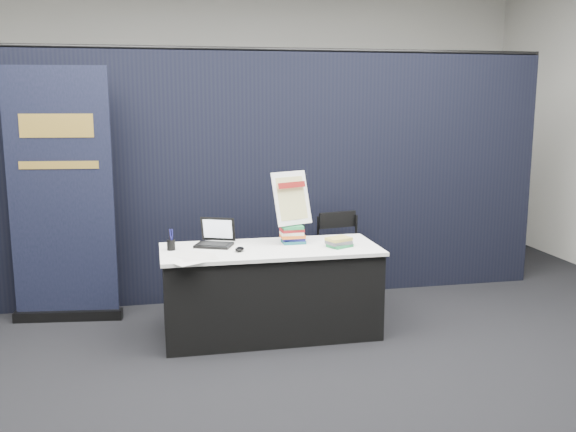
# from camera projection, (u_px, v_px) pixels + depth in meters

# --- Properties ---
(floor) EXTENTS (8.00, 8.00, 0.00)m
(floor) POSITION_uv_depth(u_px,v_px,m) (284.00, 359.00, 4.91)
(floor) COLOR black
(floor) RESTS_ON ground
(wall_back) EXTENTS (8.00, 0.02, 3.50)m
(wall_back) POSITION_uv_depth(u_px,v_px,m) (223.00, 115.00, 8.44)
(wall_back) COLOR beige
(wall_back) RESTS_ON floor
(drape_partition) EXTENTS (6.00, 0.08, 2.40)m
(drape_partition) POSITION_uv_depth(u_px,v_px,m) (251.00, 178.00, 6.23)
(drape_partition) COLOR black
(drape_partition) RESTS_ON floor
(display_table) EXTENTS (1.80, 0.75, 0.75)m
(display_table) POSITION_uv_depth(u_px,v_px,m) (271.00, 291.00, 5.37)
(display_table) COLOR black
(display_table) RESTS_ON floor
(laptop) EXTENTS (0.35, 0.34, 0.23)m
(laptop) POSITION_uv_depth(u_px,v_px,m) (213.00, 239.00, 5.37)
(laptop) COLOR black
(laptop) RESTS_ON display_table
(mouse) EXTENTS (0.11, 0.13, 0.04)m
(mouse) POSITION_uv_depth(u_px,v_px,m) (240.00, 249.00, 5.17)
(mouse) COLOR black
(mouse) RESTS_ON display_table
(brochure_left) EXTENTS (0.32, 0.29, 0.00)m
(brochure_left) POSITION_uv_depth(u_px,v_px,m) (190.00, 262.00, 4.84)
(brochure_left) COLOR white
(brochure_left) RESTS_ON display_table
(brochure_mid) EXTENTS (0.38, 0.35, 0.00)m
(brochure_mid) POSITION_uv_depth(u_px,v_px,m) (192.00, 255.00, 5.05)
(brochure_mid) COLOR silver
(brochure_mid) RESTS_ON display_table
(brochure_right) EXTENTS (0.30, 0.24, 0.00)m
(brochure_right) POSITION_uv_depth(u_px,v_px,m) (199.00, 258.00, 4.96)
(brochure_right) COLOR silver
(brochure_right) RESTS_ON display_table
(pen_cup) EXTENTS (0.07, 0.07, 0.09)m
(pen_cup) POSITION_uv_depth(u_px,v_px,m) (171.00, 245.00, 5.20)
(pen_cup) COLOR black
(pen_cup) RESTS_ON display_table
(book_stack_tall) EXTENTS (0.19, 0.15, 0.16)m
(book_stack_tall) POSITION_uv_depth(u_px,v_px,m) (292.00, 234.00, 5.45)
(book_stack_tall) COLOR #1A5C63
(book_stack_tall) RESTS_ON display_table
(book_stack_short) EXTENTS (0.22, 0.20, 0.08)m
(book_stack_short) POSITION_uv_depth(u_px,v_px,m) (339.00, 242.00, 5.33)
(book_stack_short) COLOR #1F7642
(book_stack_short) RESTS_ON display_table
(info_sign) EXTENTS (0.37, 0.25, 0.47)m
(info_sign) POSITION_uv_depth(u_px,v_px,m) (292.00, 199.00, 5.42)
(info_sign) COLOR black
(info_sign) RESTS_ON book_stack_tall
(pullup_banner) EXTENTS (0.95, 0.22, 2.24)m
(pullup_banner) POSITION_uv_depth(u_px,v_px,m) (62.00, 211.00, 5.60)
(pullup_banner) COLOR black
(pullup_banner) RESTS_ON floor
(stacking_chair) EXTENTS (0.47, 0.48, 0.89)m
(stacking_chair) POSITION_uv_depth(u_px,v_px,m) (342.00, 256.00, 6.08)
(stacking_chair) COLOR black
(stacking_chair) RESTS_ON floor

